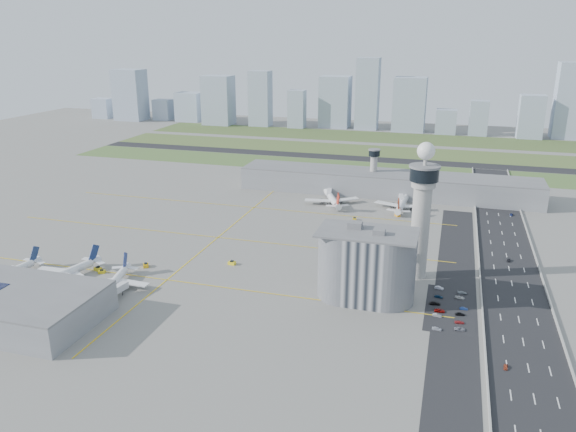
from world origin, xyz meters
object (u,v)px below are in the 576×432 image
(airplane_near_c, at_px, (113,278))
(car_lot_0, at_px, (437,329))
(jet_bridge_far_0, at_px, (330,192))
(car_lot_3, at_px, (435,303))
(car_hw_1, at_px, (509,260))
(admin_building, at_px, (366,265))
(jet_bridge_near_1, at_px, (44,291))
(tug_3, at_px, (232,262))
(jet_bridge_near_2, at_px, (104,299))
(car_lot_4, at_px, (439,296))
(airplane_far_a, at_px, (332,194))
(car_lot_6, at_px, (460,329))
(car_lot_5, at_px, (439,288))
(car_lot_8, at_px, (460,314))
(car_lot_2, at_px, (440,311))
(car_hw_2, at_px, (511,215))
(secondary_tower, at_px, (374,167))
(car_lot_7, at_px, (460,322))
(car_lot_10, at_px, (460,298))
(control_tower, at_px, (422,206))
(airplane_near_b, at_px, (63,269))
(car_hw_0, at_px, (506,367))
(car_hw_4, at_px, (485,189))
(airplane_near_a, at_px, (6,269))
(car_lot_1, at_px, (437,315))
(jet_bridge_far_1, at_px, (401,198))
(tug_5, at_px, (398,215))
(tug_2, at_px, (146,265))
(tug_4, at_px, (355,219))
(tug_1, at_px, (102,271))
(car_lot_9, at_px, (464,309))
(car_lot_11, at_px, (462,293))

(airplane_near_c, distance_m, car_lot_0, 141.98)
(jet_bridge_far_0, relative_size, car_lot_0, 3.69)
(car_lot_3, xyz_separation_m, car_hw_1, (33.63, 60.00, -0.04))
(jet_bridge_far_0, bearing_deg, admin_building, 7.99)
(jet_bridge_near_1, relative_size, tug_3, 3.94)
(jet_bridge_near_2, relative_size, car_lot_4, 3.77)
(airplane_far_a, height_order, car_lot_6, airplane_far_a)
(car_lot_5, height_order, car_lot_8, car_lot_5)
(jet_bridge_near_1, relative_size, car_lot_2, 3.17)
(airplane_near_c, bearing_deg, car_hw_2, 119.60)
(secondary_tower, height_order, car_lot_7, secondary_tower)
(car_lot_6, relative_size, car_lot_10, 1.04)
(control_tower, distance_m, car_lot_6, 62.21)
(airplane_near_b, relative_size, car_hw_0, 12.46)
(control_tower, bearing_deg, car_hw_4, 78.09)
(car_lot_8, bearing_deg, tug_3, 69.41)
(airplane_near_a, bearing_deg, car_lot_1, 103.93)
(airplane_far_a, xyz_separation_m, car_lot_3, (74.48, -134.68, -5.54))
(jet_bridge_far_1, bearing_deg, car_hw_1, 24.56)
(tug_5, bearing_deg, airplane_near_a, -177.09)
(jet_bridge_near_2, bearing_deg, jet_bridge_far_0, -5.91)
(airplane_near_c, bearing_deg, car_lot_8, 84.08)
(car_lot_4, relative_size, car_hw_1, 0.99)
(admin_building, bearing_deg, car_hw_2, 63.62)
(admin_building, distance_m, jet_bridge_far_1, 154.50)
(car_lot_0, bearing_deg, car_hw_1, -16.02)
(tug_2, distance_m, tug_4, 133.32)
(admin_building, relative_size, car_lot_8, 11.00)
(tug_2, xyz_separation_m, car_lot_0, (140.94, -22.95, -0.42))
(airplane_near_a, height_order, jet_bridge_near_1, airplane_near_a)
(car_lot_6, height_order, car_hw_0, car_lot_6)
(car_hw_0, distance_m, car_hw_2, 183.54)
(car_lot_10, bearing_deg, tug_2, 100.97)
(tug_3, relative_size, car_hw_0, 1.06)
(tug_1, xyz_separation_m, car_lot_9, (167.50, 10.48, -0.36))
(tug_2, bearing_deg, car_lot_11, 155.14)
(car_lot_3, bearing_deg, jet_bridge_near_1, 96.21)
(car_lot_8, bearing_deg, car_lot_7, 170.22)
(car_lot_9, distance_m, car_hw_4, 204.03)
(jet_bridge_near_2, relative_size, car_lot_6, 3.29)
(airplane_near_a, height_order, tug_5, airplane_near_a)
(car_lot_8, bearing_deg, admin_building, 74.16)
(admin_building, relative_size, car_lot_2, 9.51)
(airplane_near_b, bearing_deg, tug_3, 134.71)
(jet_bridge_far_1, bearing_deg, car_lot_11, 6.57)
(tug_2, bearing_deg, airplane_near_a, 0.75)
(car_lot_0, bearing_deg, car_lot_10, -9.91)
(airplane_near_b, height_order, car_lot_9, airplane_near_b)
(admin_building, distance_m, car_lot_3, 33.27)
(tug_5, distance_m, car_lot_9, 126.50)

